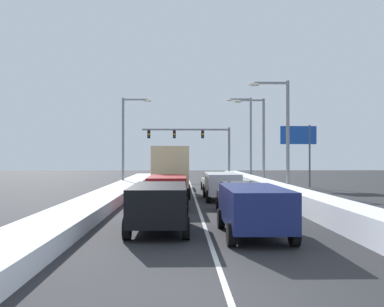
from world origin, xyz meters
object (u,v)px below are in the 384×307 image
Objects in this scene: box_truck_center_lane_third at (171,168)px; suv_gray_center_lane_fourth at (173,176)px; suv_silver_right_lane_third at (222,184)px; roadside_sign_right at (298,142)px; traffic_light_gantry at (198,140)px; suv_navy_right_lane_nearest at (254,206)px; suv_black_center_lane_nearest at (159,203)px; sedan_white_right_lane_fourth at (215,181)px; street_lamp_right_near at (282,127)px; street_lamp_right_mid at (259,134)px; suv_red_center_lane_second at (167,189)px; street_lamp_left_mid at (127,133)px; street_lamp_right_far at (248,132)px; sedan_charcoal_right_lane_second at (240,198)px.

suv_gray_center_lane_fourth is (-0.05, 8.16, -0.88)m from box_truck_center_lane_third.
suv_silver_right_lane_third is 4.43m from box_truck_center_lane_third.
roadside_sign_right is (11.04, 8.29, 2.12)m from box_truck_center_lane_third.
suv_silver_right_lane_third is 0.46× the size of traffic_light_gantry.
suv_navy_right_lane_nearest is 1.00× the size of suv_black_center_lane_nearest.
street_lamp_right_near reaches higher than sedan_white_right_lane_fourth.
suv_navy_right_lane_nearest reaches higher than sedan_white_right_lane_fourth.
suv_black_center_lane_nearest is at bearing -100.63° from sedan_white_right_lane_fourth.
suv_navy_right_lane_nearest is 23.11m from street_lamp_right_mid.
suv_red_center_lane_second is at bearing 89.30° from suv_black_center_lane_nearest.
suv_silver_right_lane_third is at bearing -58.76° from street_lamp_left_mid.
suv_navy_right_lane_nearest is at bearing -82.29° from suv_gray_center_lane_fourth.
suv_black_center_lane_nearest is 7.29m from suv_red_center_lane_second.
suv_gray_center_lane_fourth is 0.55× the size of street_lamp_right_far.
traffic_light_gantry is (-0.69, 32.15, 3.96)m from sedan_charcoal_right_lane_second.
street_lamp_right_far is 1.62× the size of roadside_sign_right.
box_truck_center_lane_third is (-3.22, 2.91, 0.88)m from suv_silver_right_lane_third.
traffic_light_gantry reaches higher than suv_silver_right_lane_third.
box_truck_center_lane_third is 0.68× the size of traffic_light_gantry.
sedan_charcoal_right_lane_second is 17.43m from street_lamp_right_mid.
traffic_light_gantry reaches higher than suv_red_center_lane_second.
suv_silver_right_lane_third is 1.00× the size of suv_black_center_lane_nearest.
roadside_sign_right is (7.90, 23.71, 3.00)m from suv_navy_right_lane_nearest.
sedan_white_right_lane_fourth is 0.42× the size of traffic_light_gantry.
suv_silver_right_lane_third is 1.00× the size of suv_red_center_lane_second.
street_lamp_right_near is 0.86× the size of street_lamp_right_far.
box_truck_center_lane_third reaches higher than sedan_charcoal_right_lane_second.
sedan_white_right_lane_fourth is at bearing 89.33° from suv_silver_right_lane_third.
sedan_charcoal_right_lane_second is 0.42× the size of traffic_light_gantry.
suv_silver_right_lane_third is 11.55m from suv_gray_center_lane_fourth.
roadside_sign_right is (15.17, -0.91, -0.76)m from street_lamp_left_mid.
sedan_charcoal_right_lane_second is 4.34m from suv_red_center_lane_second.
suv_black_center_lane_nearest reaches higher than sedan_white_right_lane_fourth.
traffic_light_gantry is at bearing 85.51° from suv_black_center_lane_nearest.
street_lamp_right_mid is (4.12, 9.93, 3.60)m from suv_silver_right_lane_third.
street_lamp_right_mid is (7.34, 7.01, 2.72)m from box_truck_center_lane_third.
roadside_sign_right is (11.17, 22.57, 3.00)m from suv_black_center_lane_nearest.
street_lamp_right_mid is at bearing 43.70° from box_truck_center_lane_third.
box_truck_center_lane_third is (-3.46, 9.54, 1.14)m from sedan_charcoal_right_lane_second.
suv_gray_center_lane_fourth is 11.78m from street_lamp_right_far.
sedan_white_right_lane_fourth is 0.92× the size of suv_red_center_lane_second.
traffic_light_gantry is at bearing 78.95° from suv_gray_center_lane_fourth.
suv_silver_right_lane_third is 1.00× the size of suv_gray_center_lane_fourth.
street_lamp_right_near is (3.77, 7.63, 3.84)m from sedan_charcoal_right_lane_second.
suv_silver_right_lane_third and suv_red_center_lane_second have the same top height.
suv_silver_right_lane_third is at bearing -124.91° from roadside_sign_right.
street_lamp_right_mid is 11.68m from street_lamp_left_mid.
street_lamp_right_far is at bearing 88.47° from street_lamp_right_near.
box_truck_center_lane_third is 0.90× the size of street_lamp_left_mid.
suv_red_center_lane_second is (0.09, 7.29, 0.00)m from suv_black_center_lane_nearest.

